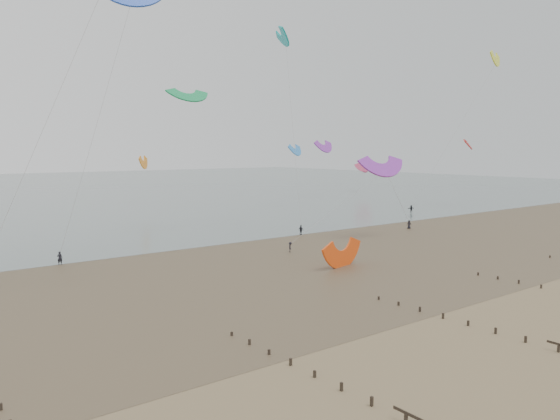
% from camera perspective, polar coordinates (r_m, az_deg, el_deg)
% --- Properties ---
extents(ground, '(500.00, 500.00, 0.00)m').
position_cam_1_polar(ground, '(48.06, 17.86, -12.81)').
color(ground, brown).
rests_on(ground, ground).
extents(sea_and_shore, '(500.00, 665.00, 0.03)m').
position_cam_1_polar(sea_and_shore, '(70.39, -8.06, -6.43)').
color(sea_and_shore, '#475654').
rests_on(sea_and_shore, ground).
extents(kitesurfer_lead, '(0.79, 0.69, 1.82)m').
position_cam_1_polar(kitesurfer_lead, '(79.56, -22.02, -4.68)').
color(kitesurfer_lead, black).
rests_on(kitesurfer_lead, ground).
extents(kitesurfers, '(146.47, 23.75, 1.88)m').
position_cam_1_polar(kitesurfers, '(96.59, 0.51, -2.36)').
color(kitesurfers, black).
rests_on(kitesurfers, ground).
extents(grounded_kite, '(8.45, 7.23, 4.05)m').
position_cam_1_polar(grounded_kite, '(73.39, 6.59, -5.88)').
color(grounded_kite, '#F2480F').
rests_on(grounded_kite, ground).
extents(kites_airborne, '(238.83, 116.73, 35.21)m').
position_cam_1_polar(kites_airborne, '(112.93, -23.82, 9.09)').
color(kites_airborne, '#2E86DE').
rests_on(kites_airborne, ground).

